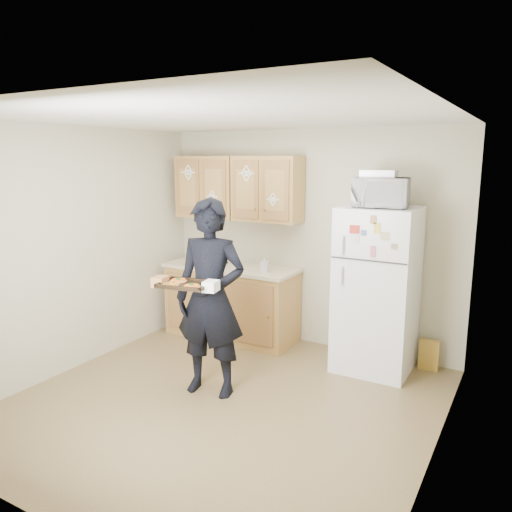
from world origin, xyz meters
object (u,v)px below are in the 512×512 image
(baking_tray, at_px, (185,285))
(dish_rack, at_px, (208,257))
(refrigerator, at_px, (377,290))
(person, at_px, (210,298))
(microwave, at_px, (381,193))

(baking_tray, bearing_deg, dish_rack, 108.00)
(refrigerator, height_order, baking_tray, refrigerator)
(refrigerator, xyz_separation_m, person, (-1.17, -1.29, 0.07))
(microwave, bearing_deg, person, -141.18)
(refrigerator, height_order, dish_rack, refrigerator)
(person, distance_m, dish_rack, 1.63)
(person, bearing_deg, refrigerator, 36.66)
(person, relative_size, baking_tray, 4.27)
(baking_tray, relative_size, dish_rack, 1.08)
(microwave, bearing_deg, baking_tray, -136.48)
(person, xyz_separation_m, dish_rack, (-0.95, 1.32, 0.06))
(microwave, relative_size, dish_rack, 1.31)
(person, relative_size, dish_rack, 4.60)
(refrigerator, relative_size, dish_rack, 4.27)
(baking_tray, xyz_separation_m, dish_rack, (-0.90, 1.62, -0.12))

